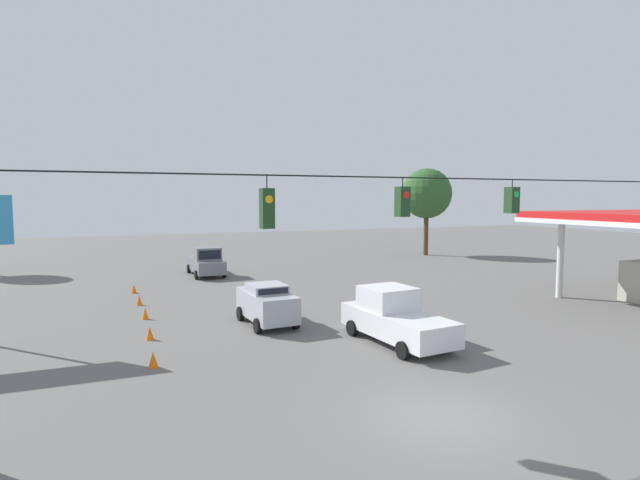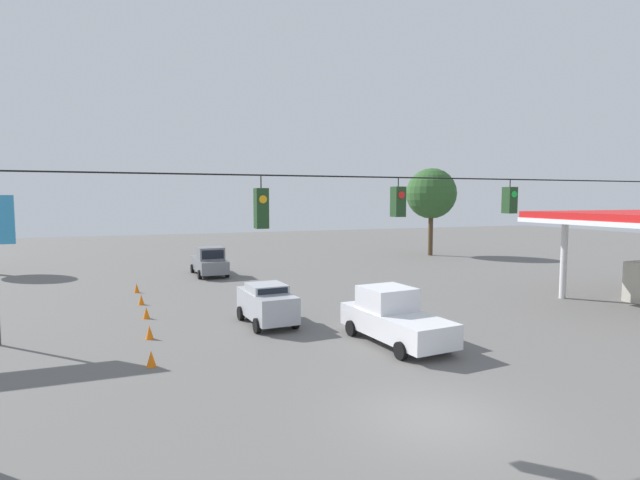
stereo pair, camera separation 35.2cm
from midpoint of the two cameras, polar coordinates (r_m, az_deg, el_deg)
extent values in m
plane|color=#605E5B|center=(13.99, 13.58, -19.18)|extent=(140.00, 140.00, 0.00)
cylinder|color=black|center=(14.43, 9.64, 7.06)|extent=(21.55, 0.04, 0.04)
cube|color=#1E3D1E|center=(16.82, 21.41, 4.26)|extent=(0.32, 0.36, 0.82)
cylinder|color=black|center=(16.83, 21.47, 6.06)|extent=(0.03, 0.03, 0.24)
cylinder|color=green|center=(16.68, 21.88, 4.88)|extent=(0.20, 0.02, 0.20)
cube|color=#1E3D1E|center=(14.41, 9.60, 4.33)|extent=(0.32, 0.36, 0.86)
cylinder|color=black|center=(14.42, 9.64, 6.55)|extent=(0.03, 0.03, 0.26)
cylinder|color=red|center=(14.25, 10.01, 5.10)|extent=(0.20, 0.02, 0.20)
cube|color=#1E3D1E|center=(12.83, -5.95, 3.62)|extent=(0.32, 0.36, 1.03)
cylinder|color=black|center=(12.83, -5.98, 6.65)|extent=(0.03, 0.03, 0.33)
cylinder|color=orange|center=(12.64, -5.73, 4.65)|extent=(0.20, 0.02, 0.20)
cube|color=#A8AAB2|center=(22.62, -5.65, -7.35)|extent=(1.94, 3.93, 1.15)
cube|color=#A8AAB2|center=(22.47, -5.67, -5.47)|extent=(1.67, 1.78, 0.36)
cube|color=black|center=(21.68, -4.92, -5.85)|extent=(1.36, 0.10, 0.25)
cylinder|color=black|center=(21.34, -6.71, -9.69)|extent=(0.26, 0.65, 0.64)
cylinder|color=black|center=(21.91, -2.42, -9.28)|extent=(0.26, 0.65, 0.64)
cylinder|color=black|center=(23.65, -8.61, -8.27)|extent=(0.26, 0.65, 0.64)
cylinder|color=black|center=(24.17, -4.70, -7.95)|extent=(0.26, 0.65, 0.64)
cube|color=slate|center=(37.54, -12.30, -2.76)|extent=(2.07, 5.12, 0.90)
cube|color=slate|center=(36.84, -12.14, -1.49)|extent=(1.82, 1.87, 0.90)
cube|color=black|center=(35.94, -11.87, -1.64)|extent=(1.54, 0.06, 0.63)
cylinder|color=black|center=(35.83, -13.31, -3.87)|extent=(0.24, 0.65, 0.64)
cylinder|color=black|center=(36.19, -10.30, -3.73)|extent=(0.24, 0.65, 0.64)
cylinder|color=black|center=(39.05, -14.12, -3.17)|extent=(0.24, 0.65, 0.64)
cylinder|color=black|center=(39.38, -11.35, -3.05)|extent=(0.24, 0.65, 0.64)
cube|color=silver|center=(19.92, 9.20, -9.44)|extent=(2.52, 5.42, 0.90)
cube|color=silver|center=(20.22, 8.18, -6.60)|extent=(2.04, 2.06, 0.90)
cube|color=black|center=(20.99, 6.67, -6.16)|extent=(1.61, 0.18, 0.63)
cylinder|color=black|center=(21.94, 8.69, -9.31)|extent=(0.28, 0.66, 0.64)
cylinder|color=black|center=(20.86, 4.10, -10.01)|extent=(0.28, 0.66, 0.64)
cylinder|color=black|center=(19.37, 14.68, -11.33)|extent=(0.28, 0.66, 0.64)
cylinder|color=black|center=(18.14, 9.79, -12.36)|extent=(0.28, 0.66, 0.64)
cone|color=orange|center=(18.06, -18.19, -12.76)|extent=(0.32, 0.32, 0.56)
cone|color=orange|center=(21.42, -18.45, -9.97)|extent=(0.32, 0.32, 0.56)
cone|color=orange|center=(24.98, -18.85, -7.87)|extent=(0.32, 0.32, 0.56)
cone|color=orange|center=(28.22, -19.41, -6.44)|extent=(0.32, 0.32, 0.56)
cone|color=orange|center=(31.85, -19.92, -5.19)|extent=(0.32, 0.32, 0.56)
cylinder|color=silver|center=(31.27, 26.38, -1.88)|extent=(0.36, 0.36, 4.56)
cylinder|color=#4C3823|center=(50.37, 12.72, 0.97)|extent=(0.46, 0.46, 4.74)
sphere|color=#2D5628|center=(50.26, 12.80, 5.22)|extent=(4.92, 4.92, 4.92)
camera|label=1|loc=(0.18, -89.55, 0.04)|focal=28.00mm
camera|label=2|loc=(0.18, 90.45, -0.04)|focal=28.00mm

